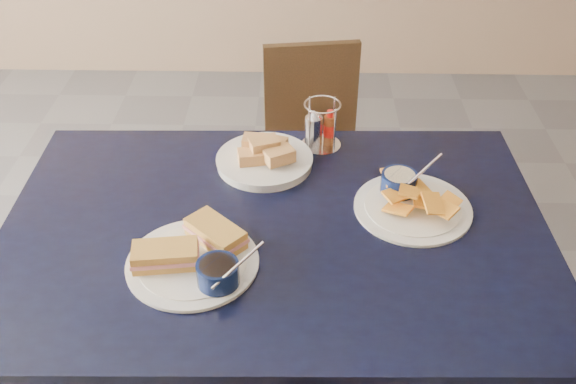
{
  "coord_description": "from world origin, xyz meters",
  "views": [
    {
      "loc": [
        0.24,
        -0.99,
        1.72
      ],
      "look_at": [
        0.21,
        0.21,
        0.82
      ],
      "focal_mm": 40.0,
      "sensor_mm": 36.0,
      "label": 1
    }
  ],
  "objects_px": {
    "chair_far": "(316,132)",
    "plantain_plate": "(409,198)",
    "sandwich_plate": "(196,256)",
    "condiment_caddy": "(320,128)",
    "dining_table": "(275,245)",
    "bread_basket": "(265,157)"
  },
  "relations": [
    {
      "from": "chair_far",
      "to": "plantain_plate",
      "type": "bearing_deg",
      "value": -76.32
    },
    {
      "from": "sandwich_plate",
      "to": "dining_table",
      "type": "bearing_deg",
      "value": 39.2
    },
    {
      "from": "chair_far",
      "to": "sandwich_plate",
      "type": "relative_size",
      "value": 2.45
    },
    {
      "from": "chair_far",
      "to": "bread_basket",
      "type": "bearing_deg",
      "value": -102.7
    },
    {
      "from": "dining_table",
      "to": "condiment_caddy",
      "type": "xyz_separation_m",
      "value": [
        0.11,
        0.35,
        0.12
      ]
    },
    {
      "from": "dining_table",
      "to": "bread_basket",
      "type": "xyz_separation_m",
      "value": [
        -0.04,
        0.25,
        0.09
      ]
    },
    {
      "from": "sandwich_plate",
      "to": "condiment_caddy",
      "type": "bearing_deg",
      "value": 60.52
    },
    {
      "from": "chair_far",
      "to": "plantain_plate",
      "type": "distance_m",
      "value": 0.94
    },
    {
      "from": "dining_table",
      "to": "bread_basket",
      "type": "relative_size",
      "value": 5.16
    },
    {
      "from": "chair_far",
      "to": "sandwich_plate",
      "type": "xyz_separation_m",
      "value": [
        -0.28,
        -1.07,
        0.34
      ]
    },
    {
      "from": "plantain_plate",
      "to": "sandwich_plate",
      "type": "bearing_deg",
      "value": -155.42
    },
    {
      "from": "dining_table",
      "to": "condiment_caddy",
      "type": "height_order",
      "value": "condiment_caddy"
    },
    {
      "from": "plantain_plate",
      "to": "chair_far",
      "type": "bearing_deg",
      "value": 103.68
    },
    {
      "from": "dining_table",
      "to": "plantain_plate",
      "type": "height_order",
      "value": "plantain_plate"
    },
    {
      "from": "dining_table",
      "to": "plantain_plate",
      "type": "bearing_deg",
      "value": 15.37
    },
    {
      "from": "plantain_plate",
      "to": "bread_basket",
      "type": "relative_size",
      "value": 1.13
    },
    {
      "from": "plantain_plate",
      "to": "condiment_caddy",
      "type": "bearing_deg",
      "value": 129.0
    },
    {
      "from": "dining_table",
      "to": "sandwich_plate",
      "type": "distance_m",
      "value": 0.23
    },
    {
      "from": "chair_far",
      "to": "condiment_caddy",
      "type": "height_order",
      "value": "condiment_caddy"
    },
    {
      "from": "chair_far",
      "to": "plantain_plate",
      "type": "height_order",
      "value": "plantain_plate"
    },
    {
      "from": "dining_table",
      "to": "sandwich_plate",
      "type": "bearing_deg",
      "value": -140.8
    },
    {
      "from": "chair_far",
      "to": "condiment_caddy",
      "type": "bearing_deg",
      "value": -90.69
    }
  ]
}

